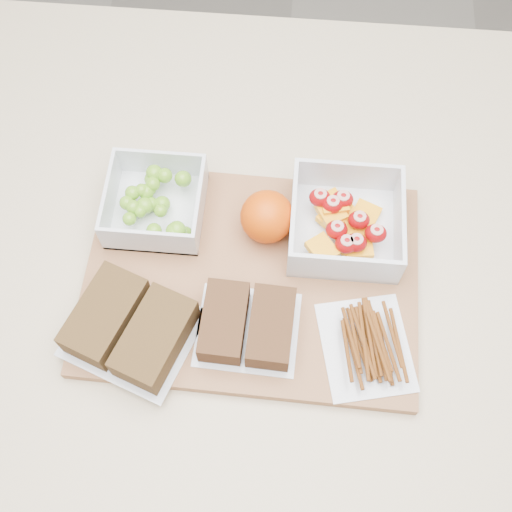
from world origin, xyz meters
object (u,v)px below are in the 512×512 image
object	(u,v)px
orange	(267,217)
pretzel_bag	(367,344)
cutting_board	(251,279)
grape_container	(156,202)
sandwich_bag_left	(130,327)
sandwich_bag_center	(248,325)
fruit_container	(345,224)

from	to	relation	value
orange	pretzel_bag	bearing A→B (deg)	-48.97
pretzel_bag	cutting_board	bearing A→B (deg)	150.62
grape_container	sandwich_bag_left	size ratio (longest dim) A/B	0.68
cutting_board	sandwich_bag_left	xyz separation A→B (m)	(-0.14, -0.09, 0.03)
grape_container	cutting_board	bearing A→B (deg)	-32.76
grape_container	pretzel_bag	size ratio (longest dim) A/B	0.85
sandwich_bag_left	cutting_board	bearing A→B (deg)	32.77
sandwich_bag_left	pretzel_bag	bearing A→B (deg)	1.17
pretzel_bag	sandwich_bag_center	bearing A→B (deg)	175.98
grape_container	sandwich_bag_center	size ratio (longest dim) A/B	0.97
sandwich_bag_center	grape_container	bearing A→B (deg)	130.54
cutting_board	sandwich_bag_left	size ratio (longest dim) A/B	2.33
sandwich_bag_left	pretzel_bag	distance (m)	0.28
cutting_board	grape_container	size ratio (longest dim) A/B	3.42
cutting_board	fruit_container	world-z (taller)	fruit_container
orange	sandwich_bag_center	world-z (taller)	orange
sandwich_bag_left	pretzel_bag	size ratio (longest dim) A/B	1.25
sandwich_bag_left	pretzel_bag	world-z (taller)	sandwich_bag_left
sandwich_bag_center	pretzel_bag	bearing A→B (deg)	-4.02
orange	pretzel_bag	size ratio (longest dim) A/B	0.47
sandwich_bag_center	sandwich_bag_left	bearing A→B (deg)	-173.47
fruit_container	sandwich_bag_center	xyz separation A→B (m)	(-0.11, -0.14, -0.00)
sandwich_bag_center	orange	bearing A→B (deg)	85.04
grape_container	pretzel_bag	xyz separation A→B (m)	(0.28, -0.17, -0.01)
sandwich_bag_center	pretzel_bag	xyz separation A→B (m)	(0.14, -0.01, -0.00)
fruit_container	pretzel_bag	bearing A→B (deg)	-78.51
grape_container	pretzel_bag	distance (m)	0.32
sandwich_bag_left	fruit_container	bearing A→B (deg)	32.75
orange	sandwich_bag_left	bearing A→B (deg)	-133.89
fruit_container	sandwich_bag_center	size ratio (longest dim) A/B	1.11
cutting_board	grape_container	distance (m)	0.16
sandwich_bag_center	cutting_board	bearing A→B (deg)	91.69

